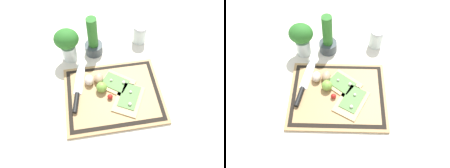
# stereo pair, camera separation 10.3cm
# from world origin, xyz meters

# --- Properties ---
(ground_plane) EXTENTS (6.00, 6.00, 0.00)m
(ground_plane) POSITION_xyz_m (0.00, 0.00, 0.00)
(ground_plane) COLOR silver
(cutting_board) EXTENTS (0.45, 0.36, 0.02)m
(cutting_board) POSITION_xyz_m (0.00, 0.00, 0.01)
(cutting_board) COLOR tan
(cutting_board) RESTS_ON ground_plane
(pizza_slice_near) EXTENTS (0.18, 0.20, 0.02)m
(pizza_slice_near) POSITION_xyz_m (0.06, -0.04, 0.02)
(pizza_slice_near) COLOR #DBBC7F
(pizza_slice_near) RESTS_ON cutting_board
(pizza_slice_far) EXTENTS (0.19, 0.18, 0.02)m
(pizza_slice_far) POSITION_xyz_m (0.03, 0.05, 0.02)
(pizza_slice_far) COLOR #DBBC7F
(pizza_slice_far) RESTS_ON cutting_board
(knife) EXTENTS (0.08, 0.29, 0.02)m
(knife) POSITION_xyz_m (-0.17, 0.02, 0.02)
(knife) COLOR silver
(knife) RESTS_ON cutting_board
(egg_brown) EXTENTS (0.04, 0.06, 0.04)m
(egg_brown) POSITION_xyz_m (-0.06, 0.09, 0.04)
(egg_brown) COLOR tan
(egg_brown) RESTS_ON cutting_board
(egg_pink) EXTENTS (0.04, 0.06, 0.04)m
(egg_pink) POSITION_xyz_m (-0.10, 0.08, 0.04)
(egg_pink) COLOR beige
(egg_pink) RESTS_ON cutting_board
(lime) EXTENTS (0.05, 0.05, 0.05)m
(lime) POSITION_xyz_m (-0.05, 0.03, 0.04)
(lime) COLOR #7FB742
(lime) RESTS_ON cutting_board
(cherry_tomato_red) EXTENTS (0.02, 0.02, 0.02)m
(cherry_tomato_red) POSITION_xyz_m (-0.02, -0.02, 0.03)
(cherry_tomato_red) COLOR red
(cherry_tomato_red) RESTS_ON cutting_board
(herb_pot) EXTENTS (0.09, 0.09, 0.23)m
(herb_pot) POSITION_xyz_m (-0.06, 0.29, 0.08)
(herb_pot) COLOR #3D474C
(herb_pot) RESTS_ON ground_plane
(sauce_jar) EXTENTS (0.07, 0.07, 0.10)m
(sauce_jar) POSITION_xyz_m (0.20, 0.33, 0.05)
(sauce_jar) COLOR silver
(sauce_jar) RESTS_ON ground_plane
(herb_glass) EXTENTS (0.12, 0.11, 0.19)m
(herb_glass) POSITION_xyz_m (-0.19, 0.27, 0.11)
(herb_glass) COLOR silver
(herb_glass) RESTS_ON ground_plane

